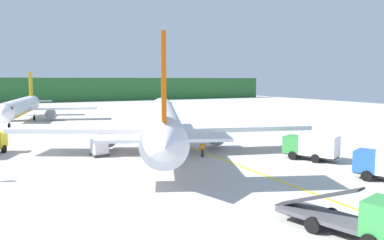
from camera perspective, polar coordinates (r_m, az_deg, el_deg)
The scene contains 9 objects.
ground at distance 70.57m, azimuth -26.68°, elevation -1.46°, with size 240.00×320.00×0.20m, color #B7B5AD.
distant_treeline at distance 151.61m, azimuth -26.49°, elevation 4.06°, with size 216.00×6.00×9.22m, color #28602D.
airliner_foreground at distance 45.22m, azimuth -4.49°, elevation -0.28°, with size 33.61×40.02×11.90m.
airliner_mid_apron at distance 83.76m, azimuth -24.56°, elevation 1.83°, with size 29.89×35.97×10.32m.
service_truck_baggage at distance 41.42m, azimuth 17.71°, elevation -3.76°, with size 4.40×5.86×2.72m.
service_truck_catering at distance 22.28m, azimuth 24.18°, elevation -13.46°, with size 4.05×7.34×2.77m.
cargo_container_near at distance 42.80m, azimuth -13.87°, elevation -4.14°, with size 1.98×1.98×1.96m.
crew_loader_left at distance 41.03m, azimuth 1.58°, elevation -4.29°, with size 0.63×0.26×1.70m.
apron_guide_line at distance 43.20m, azimuth 2.15°, elevation -5.11°, with size 0.30×60.00×0.01m, color yellow.
Camera 1 is at (1.02, -22.04, 8.43)m, focal length 35.02 mm.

